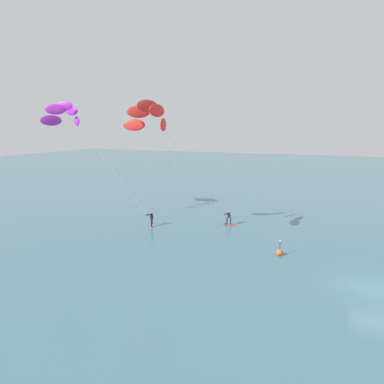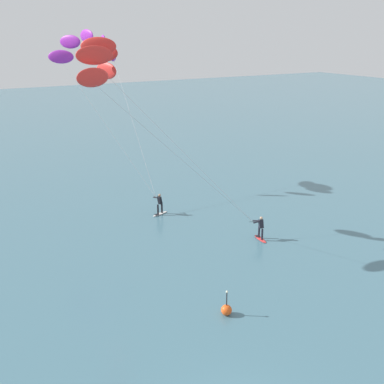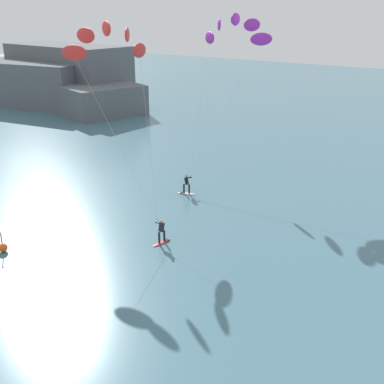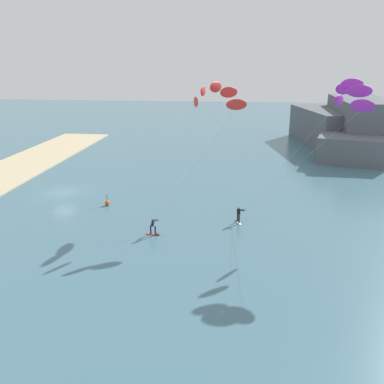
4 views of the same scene
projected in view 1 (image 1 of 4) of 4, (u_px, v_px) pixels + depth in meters
The scene contains 4 objects.
ground_plane at pixel (374, 290), 23.30m from camera, with size 240.00×240.00×0.00m, color #426B7A.
kitesurfer_nearshore at pixel (151, 120), 30.34m from camera, with size 11.69×9.15×13.38m.
kitesurfer_mid_water at pixel (67, 117), 37.88m from camera, with size 6.69×11.70×13.87m.
marker_buoy at pixel (280, 252), 29.46m from camera, with size 0.56×0.56×1.38m.
Camera 1 is at (-24.74, 3.39, 10.98)m, focal length 31.73 mm.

